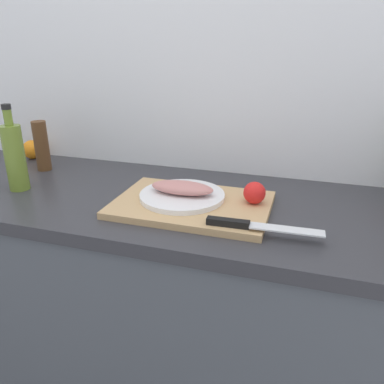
# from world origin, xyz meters

# --- Properties ---
(back_wall) EXTENTS (3.20, 0.05, 2.50)m
(back_wall) POSITION_xyz_m (0.00, 0.33, 1.25)
(back_wall) COLOR white
(back_wall) RESTS_ON ground_plane
(kitchen_counter) EXTENTS (2.00, 0.60, 0.90)m
(kitchen_counter) POSITION_xyz_m (0.00, 0.00, 0.45)
(kitchen_counter) COLOR #4C5159
(kitchen_counter) RESTS_ON ground_plane
(cutting_board) EXTENTS (0.45, 0.31, 0.02)m
(cutting_board) POSITION_xyz_m (0.08, -0.05, 0.91)
(cutting_board) COLOR tan
(cutting_board) RESTS_ON kitchen_counter
(white_plate) EXTENTS (0.25, 0.25, 0.01)m
(white_plate) POSITION_xyz_m (0.04, -0.03, 0.93)
(white_plate) COLOR white
(white_plate) RESTS_ON cutting_board
(fish_fillet) EXTENTS (0.19, 0.08, 0.04)m
(fish_fillet) POSITION_xyz_m (0.04, -0.03, 0.95)
(fish_fillet) COLOR tan
(fish_fillet) RESTS_ON white_plate
(chef_knife) EXTENTS (0.29, 0.04, 0.02)m
(chef_knife) POSITION_xyz_m (0.27, -0.17, 0.93)
(chef_knife) COLOR silver
(chef_knife) RESTS_ON cutting_board
(tomato_0) EXTENTS (0.06, 0.06, 0.06)m
(tomato_0) POSITION_xyz_m (0.25, -0.01, 0.95)
(tomato_0) COLOR red
(tomato_0) RESTS_ON cutting_board
(olive_oil_bottle) EXTENTS (0.06, 0.06, 0.28)m
(olive_oil_bottle) POSITION_xyz_m (-0.51, -0.07, 1.01)
(olive_oil_bottle) COLOR olive
(olive_oil_bottle) RESTS_ON kitchen_counter
(orange_0) EXTENTS (0.08, 0.08, 0.08)m
(orange_0) POSITION_xyz_m (-0.70, 0.23, 0.94)
(orange_0) COLOR orange
(orange_0) RESTS_ON kitchen_counter
(pepper_mill) EXTENTS (0.05, 0.05, 0.18)m
(pepper_mill) POSITION_xyz_m (-0.56, 0.12, 0.99)
(pepper_mill) COLOR brown
(pepper_mill) RESTS_ON kitchen_counter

